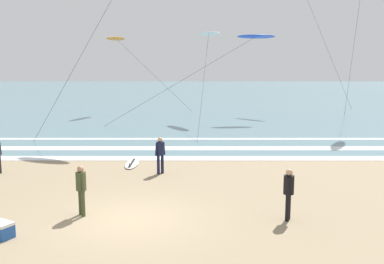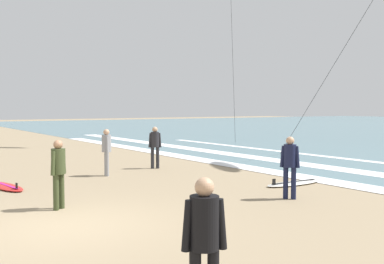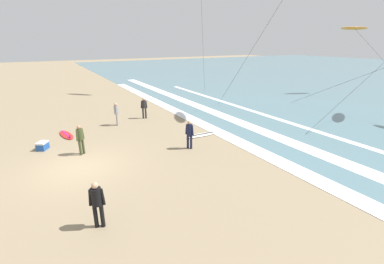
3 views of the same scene
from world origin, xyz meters
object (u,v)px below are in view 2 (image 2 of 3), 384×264
(surfer_background_far, at_px, (106,148))
(surfboard_left_pile, at_px, (5,186))
(surfer_left_far, at_px, (58,168))
(surfer_mid_group, at_px, (155,144))
(surfer_right_near, at_px, (204,237))
(surfer_left_near, at_px, (290,162))
(surfboard_foreground_flat, at_px, (294,183))

(surfer_background_far, xyz_separation_m, surfboard_left_pile, (0.58, -3.39, -0.91))
(surfer_left_far, bearing_deg, surfer_mid_group, 133.19)
(surfer_left_far, relative_size, surfboard_left_pile, 0.74)
(surfer_mid_group, height_order, surfer_background_far, same)
(surfer_right_near, bearing_deg, surfer_left_near, 127.06)
(surfer_mid_group, bearing_deg, surfer_background_far, -72.43)
(surfer_mid_group, bearing_deg, surfboard_left_pile, -77.07)
(surfer_left_near, height_order, surfer_left_far, same)
(surfer_background_far, bearing_deg, surfer_left_far, -35.15)
(surfer_background_far, distance_m, surfboard_foreground_flat, 6.34)
(surfboard_left_pile, relative_size, surfboard_foreground_flat, 1.03)
(surfer_mid_group, bearing_deg, surfboard_foreground_flat, 17.31)
(surfer_left_far, xyz_separation_m, surfboard_left_pile, (-3.61, -0.44, -0.91))
(surfer_mid_group, xyz_separation_m, surfboard_left_pile, (1.30, -5.68, -0.91))
(surfer_left_near, xyz_separation_m, surfboard_left_pile, (-5.70, -5.72, -0.91))
(surfer_right_near, bearing_deg, surfer_left_far, 176.36)
(surfer_right_near, relative_size, surfer_background_far, 1.00)
(surfer_right_near, distance_m, surfer_mid_group, 12.63)
(surfboard_left_pile, distance_m, surfboard_foreground_flat, 8.53)
(surfer_left_near, xyz_separation_m, surfer_left_far, (-2.09, -5.28, 0.00))
(surfer_background_far, distance_m, surfer_left_far, 5.13)
(surfer_right_near, height_order, surfer_left_near, same)
(surfer_right_near, xyz_separation_m, surfer_left_near, (-4.29, 5.69, 0.00))
(surfer_right_near, relative_size, surfer_left_near, 1.00)
(surfer_right_near, distance_m, surfer_left_far, 6.40)
(surfer_left_near, distance_m, surfer_left_far, 5.68)
(surfer_mid_group, distance_m, surfer_left_far, 7.18)
(surfer_left_near, relative_size, surfboard_left_pile, 0.74)
(surfer_left_near, distance_m, surfboard_foreground_flat, 2.41)
(surfer_left_far, height_order, surfboard_left_pile, surfer_left_far)
(surfer_mid_group, bearing_deg, surfer_right_near, -26.54)
(surfer_right_near, xyz_separation_m, surfboard_left_pile, (-9.99, -0.04, -0.91))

